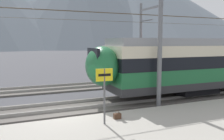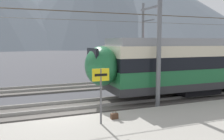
{
  "view_description": "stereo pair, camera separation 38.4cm",
  "coord_description": "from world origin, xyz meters",
  "px_view_note": "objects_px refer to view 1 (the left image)",
  "views": [
    {
      "loc": [
        -2.17,
        -11.05,
        3.61
      ],
      "look_at": [
        3.55,
        2.79,
        1.86
      ],
      "focal_mm": 38.01,
      "sensor_mm": 36.0,
      "label": 1
    },
    {
      "loc": [
        -1.81,
        -11.19,
        3.61
      ],
      "look_at": [
        3.55,
        2.79,
        1.86
      ],
      "focal_mm": 38.01,
      "sensor_mm": 36.0,
      "label": 2
    }
  ],
  "objects_px": {
    "catenary_mast_mid": "(158,40)",
    "catenary_mast_far_side": "(141,40)",
    "handbag_near_sign": "(117,116)",
    "platform_sign": "(104,84)"
  },
  "relations": [
    {
      "from": "catenary_mast_mid",
      "to": "catenary_mast_far_side",
      "type": "height_order",
      "value": "catenary_mast_far_side"
    },
    {
      "from": "catenary_mast_mid",
      "to": "handbag_near_sign",
      "type": "xyz_separation_m",
      "value": [
        -3.12,
        -1.67,
        -3.28
      ]
    },
    {
      "from": "catenary_mast_far_side",
      "to": "catenary_mast_mid",
      "type": "bearing_deg",
      "value": -114.36
    },
    {
      "from": "catenary_mast_mid",
      "to": "platform_sign",
      "type": "relative_size",
      "value": 21.48
    },
    {
      "from": "catenary_mast_mid",
      "to": "platform_sign",
      "type": "bearing_deg",
      "value": -151.81
    },
    {
      "from": "catenary_mast_far_side",
      "to": "handbag_near_sign",
      "type": "height_order",
      "value": "catenary_mast_far_side"
    },
    {
      "from": "catenary_mast_far_side",
      "to": "handbag_near_sign",
      "type": "relative_size",
      "value": 131.42
    },
    {
      "from": "catenary_mast_far_side",
      "to": "handbag_near_sign",
      "type": "xyz_separation_m",
      "value": [
        -7.27,
        -10.84,
        -3.4
      ]
    },
    {
      "from": "handbag_near_sign",
      "to": "platform_sign",
      "type": "bearing_deg",
      "value": -151.84
    },
    {
      "from": "catenary_mast_mid",
      "to": "catenary_mast_far_side",
      "type": "xyz_separation_m",
      "value": [
        4.15,
        9.16,
        0.12
      ]
    }
  ]
}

